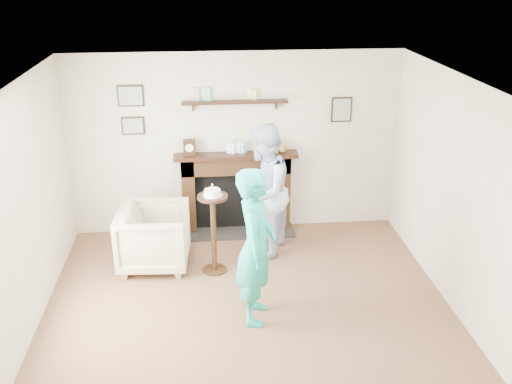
% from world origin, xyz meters
% --- Properties ---
extents(ground, '(5.00, 5.00, 0.00)m').
position_xyz_m(ground, '(0.00, 0.00, 0.00)').
color(ground, brown).
rests_on(ground, ground).
extents(room_shell, '(4.54, 5.02, 2.52)m').
position_xyz_m(room_shell, '(-0.00, 0.69, 1.62)').
color(room_shell, beige).
rests_on(room_shell, ground).
extents(armchair, '(0.91, 0.89, 0.78)m').
position_xyz_m(armchair, '(-1.08, 1.49, 0.00)').
color(armchair, tan).
rests_on(armchair, ground).
extents(man, '(0.94, 1.04, 1.75)m').
position_xyz_m(man, '(0.30, 1.66, 0.00)').
color(man, silver).
rests_on(man, ground).
extents(woman, '(0.52, 0.69, 1.71)m').
position_xyz_m(woman, '(0.07, 0.25, 0.00)').
color(woman, teal).
rests_on(woman, ground).
extents(pedestal_table, '(0.36, 0.36, 1.16)m').
position_xyz_m(pedestal_table, '(-0.35, 1.28, 0.71)').
color(pedestal_table, black).
rests_on(pedestal_table, ground).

